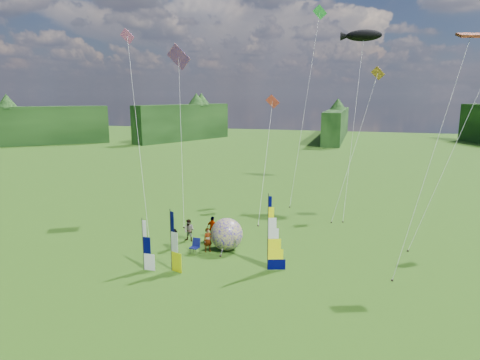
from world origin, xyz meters
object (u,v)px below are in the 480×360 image
(side_banner_left, at_px, (171,241))
(camp_chair, at_px, (195,246))
(bol_inflatable, at_px, (227,234))
(spectator_c, at_px, (174,239))
(feather_banner_main, at_px, (268,234))
(spectator_b, at_px, (189,230))
(spectator_d, at_px, (213,228))
(kite_whale, at_px, (355,111))
(spectator_a, at_px, (208,240))
(side_banner_far, at_px, (143,245))

(side_banner_left, xyz_separation_m, camp_chair, (0.31, 3.07, -1.40))
(bol_inflatable, height_order, spectator_c, bol_inflatable)
(feather_banner_main, bearing_deg, spectator_c, 148.65)
(bol_inflatable, height_order, spectator_b, bol_inflatable)
(feather_banner_main, relative_size, spectator_d, 2.63)
(spectator_d, xyz_separation_m, kite_whale, (9.81, 13.10, 8.50))
(spectator_d, height_order, kite_whale, kite_whale)
(bol_inflatable, xyz_separation_m, kite_whale, (8.11, 14.88, 8.25))
(feather_banner_main, relative_size, spectator_a, 2.77)
(spectator_d, bearing_deg, spectator_a, 119.60)
(feather_banner_main, bearing_deg, side_banner_far, 177.93)
(side_banner_far, relative_size, bol_inflatable, 1.42)
(feather_banner_main, height_order, spectator_a, feather_banner_main)
(camp_chair, bearing_deg, spectator_c, 173.36)
(spectator_d, distance_m, camp_chair, 3.24)
(spectator_b, distance_m, spectator_c, 1.96)
(bol_inflatable, bearing_deg, camp_chair, -143.08)
(feather_banner_main, xyz_separation_m, spectator_d, (-5.31, 4.48, -1.50))
(spectator_b, bearing_deg, spectator_d, 34.87)
(spectator_a, height_order, spectator_c, spectator_a)
(spectator_c, distance_m, kite_whale, 21.58)
(side_banner_left, height_order, spectator_a, side_banner_left)
(feather_banner_main, bearing_deg, camp_chair, 148.94)
(spectator_b, relative_size, spectator_c, 1.11)
(side_banner_far, distance_m, spectator_d, 7.07)
(side_banner_left, xyz_separation_m, spectator_a, (1.07, 3.74, -1.08))
(spectator_c, distance_m, camp_chair, 1.86)
(spectator_a, distance_m, camp_chair, 1.06)
(feather_banner_main, bearing_deg, spectator_a, 139.72)
(feather_banner_main, distance_m, bol_inflatable, 4.68)
(feather_banner_main, height_order, side_banner_far, feather_banner_main)
(feather_banner_main, relative_size, side_banner_left, 1.24)
(camp_chair, bearing_deg, side_banner_left, -88.25)
(side_banner_left, bearing_deg, kite_whale, 81.76)
(spectator_b, bearing_deg, spectator_c, -94.60)
(spectator_d, height_order, camp_chair, spectator_d)
(feather_banner_main, height_order, bol_inflatable, feather_banner_main)
(side_banner_left, distance_m, spectator_b, 5.65)
(side_banner_far, xyz_separation_m, spectator_d, (2.28, 6.65, -0.74))
(side_banner_far, height_order, bol_inflatable, side_banner_far)
(spectator_c, bearing_deg, kite_whale, -44.39)
(side_banner_far, xyz_separation_m, bol_inflatable, (3.98, 4.87, -0.49))
(side_banner_left, bearing_deg, spectator_d, 105.14)
(side_banner_left, distance_m, spectator_a, 4.03)
(spectator_b, relative_size, camp_chair, 1.54)
(kite_whale, bearing_deg, feather_banner_main, -112.00)
(feather_banner_main, distance_m, kite_whale, 19.46)
(feather_banner_main, height_order, kite_whale, kite_whale)
(feather_banner_main, height_order, spectator_c, feather_banner_main)
(feather_banner_main, distance_m, spectator_d, 7.11)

